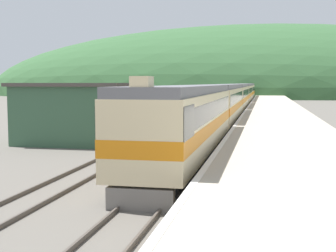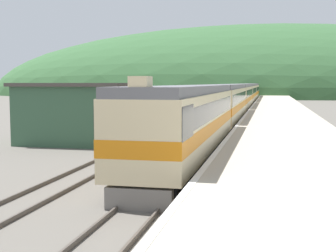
{
  "view_description": "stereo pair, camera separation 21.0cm",
  "coord_description": "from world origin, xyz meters",
  "px_view_note": "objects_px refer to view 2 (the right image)",
  "views": [
    {
      "loc": [
        4.01,
        0.25,
        4.26
      ],
      "look_at": [
        -0.01,
        19.64,
        2.43
      ],
      "focal_mm": 50.0,
      "sensor_mm": 36.0,
      "label": 1
    },
    {
      "loc": [
        4.21,
        0.3,
        4.26
      ],
      "look_at": [
        -0.01,
        19.64,
        2.43
      ],
      "focal_mm": 50.0,
      "sensor_mm": 36.0,
      "label": 2
    }
  ],
  "objects_px": {
    "carriage_third": "(239,97)",
    "carriage_fifth": "(251,92)",
    "express_train_lead_car": "(187,121)",
    "carriage_second": "(225,104)",
    "carriage_fourth": "(247,94)"
  },
  "relations": [
    {
      "from": "express_train_lead_car",
      "to": "carriage_fourth",
      "type": "distance_m",
      "value": 62.78
    },
    {
      "from": "carriage_second",
      "to": "carriage_third",
      "type": "height_order",
      "value": "same"
    },
    {
      "from": "express_train_lead_car",
      "to": "carriage_fifth",
      "type": "bearing_deg",
      "value": 90.0
    },
    {
      "from": "carriage_third",
      "to": "carriage_fourth",
      "type": "distance_m",
      "value": 21.01
    },
    {
      "from": "express_train_lead_car",
      "to": "carriage_second",
      "type": "relative_size",
      "value": 0.95
    },
    {
      "from": "express_train_lead_car",
      "to": "carriage_fourth",
      "type": "bearing_deg",
      "value": 90.0
    },
    {
      "from": "express_train_lead_car",
      "to": "carriage_second",
      "type": "height_order",
      "value": "express_train_lead_car"
    },
    {
      "from": "express_train_lead_car",
      "to": "carriage_third",
      "type": "bearing_deg",
      "value": 90.0
    },
    {
      "from": "carriage_fourth",
      "to": "express_train_lead_car",
      "type": "bearing_deg",
      "value": -90.0
    },
    {
      "from": "carriage_third",
      "to": "carriage_fifth",
      "type": "distance_m",
      "value": 42.02
    },
    {
      "from": "express_train_lead_car",
      "to": "carriage_fourth",
      "type": "relative_size",
      "value": 0.95
    },
    {
      "from": "carriage_fifth",
      "to": "carriage_fourth",
      "type": "bearing_deg",
      "value": -90.0
    },
    {
      "from": "carriage_fifth",
      "to": "carriage_second",
      "type": "bearing_deg",
      "value": -90.0
    },
    {
      "from": "carriage_second",
      "to": "carriage_fourth",
      "type": "height_order",
      "value": "same"
    },
    {
      "from": "express_train_lead_car",
      "to": "carriage_fourth",
      "type": "xyz_separation_m",
      "value": [
        0.0,
        62.78,
        -0.01
      ]
    }
  ]
}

